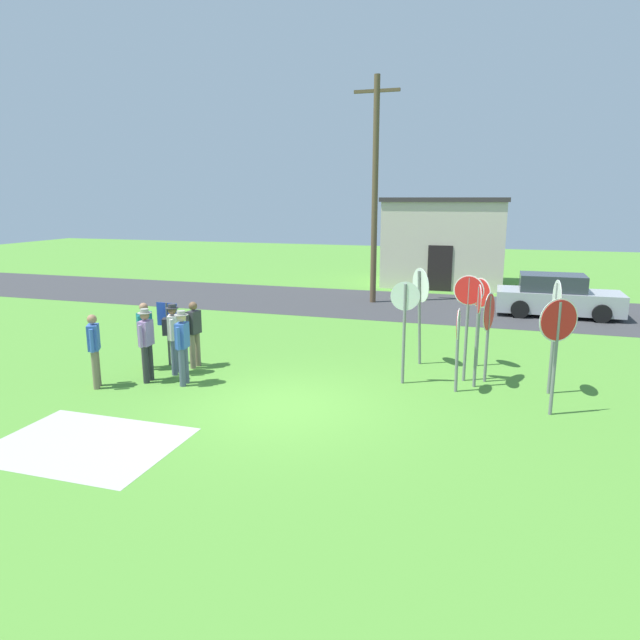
% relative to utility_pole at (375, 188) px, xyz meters
% --- Properties ---
extents(ground_plane, '(80.00, 80.00, 0.00)m').
position_rel_utility_pole_xyz_m(ground_plane, '(0.72, -12.29, -4.60)').
color(ground_plane, '#518E33').
extents(street_asphalt, '(60.00, 6.40, 0.01)m').
position_rel_utility_pole_xyz_m(street_asphalt, '(0.72, -0.34, -4.60)').
color(street_asphalt, '#38383A').
rests_on(street_asphalt, ground).
extents(concrete_path, '(3.20, 2.40, 0.01)m').
position_rel_utility_pole_xyz_m(concrete_path, '(-1.92, -15.02, -4.60)').
color(concrete_path, '#ADAAA3').
rests_on(concrete_path, ground).
extents(building_background, '(5.81, 4.69, 4.25)m').
position_rel_utility_pole_xyz_m(building_background, '(2.33, 5.99, -2.48)').
color(building_background, beige).
rests_on(building_background, ground).
extents(utility_pole, '(1.80, 0.24, 8.84)m').
position_rel_utility_pole_xyz_m(utility_pole, '(0.00, 0.00, 0.00)').
color(utility_pole, brown).
rests_on(utility_pole, ground).
extents(parked_car_on_street, '(4.30, 2.03, 1.51)m').
position_rel_utility_pole_xyz_m(parked_car_on_street, '(6.97, -0.64, -3.92)').
color(parked_car_on_street, '#A5A8AD').
rests_on(parked_car_on_street, ground).
extents(stop_sign_rear_left, '(0.12, 0.65, 2.36)m').
position_rel_utility_pole_xyz_m(stop_sign_rear_left, '(4.45, -9.81, -3.03)').
color(stop_sign_rear_left, slate).
rests_on(stop_sign_rear_left, ground).
extents(stop_sign_far_back, '(0.52, 0.57, 2.27)m').
position_rel_utility_pole_xyz_m(stop_sign_far_back, '(4.43, -8.10, -3.05)').
color(stop_sign_far_back, slate).
rests_on(stop_sign_far_back, ground).
extents(stop_sign_rear_right, '(0.24, 0.88, 2.11)m').
position_rel_utility_pole_xyz_m(stop_sign_rear_right, '(4.67, -9.36, -3.15)').
color(stop_sign_rear_right, slate).
rests_on(stop_sign_rear_right, ground).
extents(stop_sign_center_cluster, '(0.54, 0.75, 2.50)m').
position_rel_utility_pole_xyz_m(stop_sign_center_cluster, '(2.98, -8.39, -2.87)').
color(stop_sign_center_cluster, slate).
rests_on(stop_sign_center_cluster, ground).
extents(stop_sign_leaning_left, '(0.73, 0.47, 2.35)m').
position_rel_utility_pole_xyz_m(stop_sign_leaning_left, '(5.97, -11.11, -2.98)').
color(stop_sign_leaning_left, slate).
rests_on(stop_sign_leaning_left, ground).
extents(stop_sign_leaning_right, '(0.66, 0.12, 2.38)m').
position_rel_utility_pole_xyz_m(stop_sign_leaning_right, '(2.85, -10.05, -3.01)').
color(stop_sign_leaning_right, slate).
rests_on(stop_sign_leaning_right, ground).
extents(stop_sign_nearest, '(0.11, 0.80, 2.52)m').
position_rel_utility_pole_xyz_m(stop_sign_nearest, '(6.04, -9.79, -2.86)').
color(stop_sign_nearest, slate).
rests_on(stop_sign_nearest, ground).
extents(stop_sign_tallest, '(0.69, 0.17, 2.50)m').
position_rel_utility_pole_xyz_m(stop_sign_tallest, '(4.20, -9.42, -2.91)').
color(stop_sign_tallest, slate).
rests_on(stop_sign_tallest, ground).
extents(stop_sign_low_front, '(0.10, 0.69, 1.88)m').
position_rel_utility_pole_xyz_m(stop_sign_low_front, '(4.06, -10.27, -3.34)').
color(stop_sign_low_front, slate).
rests_on(stop_sign_low_front, ground).
extents(person_with_sunhat, '(0.26, 0.57, 1.69)m').
position_rel_utility_pole_xyz_m(person_with_sunhat, '(-2.39, -10.34, -3.65)').
color(person_with_sunhat, '#7A6B56').
rests_on(person_with_sunhat, ground).
extents(person_near_signs, '(0.44, 0.53, 1.74)m').
position_rel_utility_pole_xyz_m(person_near_signs, '(-2.60, -11.00, -3.60)').
color(person_near_signs, '#4C5670').
rests_on(person_near_signs, ground).
extents(person_on_left, '(0.23, 0.57, 1.69)m').
position_rel_utility_pole_xyz_m(person_on_left, '(-3.48, -10.83, -3.65)').
color(person_on_left, '#7A6B56').
rests_on(person_on_left, ground).
extents(person_holding_notes, '(0.32, 0.57, 1.74)m').
position_rel_utility_pole_xyz_m(person_holding_notes, '(-2.86, -11.69, -3.62)').
color(person_holding_notes, '#2D2D33').
rests_on(person_holding_notes, ground).
extents(person_in_dark_shirt, '(0.32, 0.56, 1.74)m').
position_rel_utility_pole_xyz_m(person_in_dark_shirt, '(-1.95, -11.64, -3.62)').
color(person_in_dark_shirt, '#4C5670').
rests_on(person_in_dark_shirt, ground).
extents(person_in_teal, '(0.37, 0.51, 1.69)m').
position_rel_utility_pole_xyz_m(person_in_teal, '(-3.74, -12.40, -3.65)').
color(person_in_teal, '#7A6B56').
rests_on(person_in_teal, ground).
extents(info_panel_leftmost, '(0.60, 0.06, 1.63)m').
position_rel_utility_pole_xyz_m(info_panel_leftmost, '(-3.14, -10.36, -3.49)').
color(info_panel_leftmost, '#4C4C51').
rests_on(info_panel_leftmost, ground).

